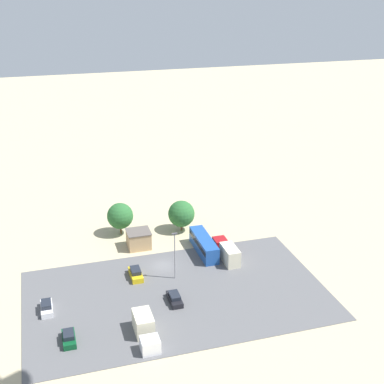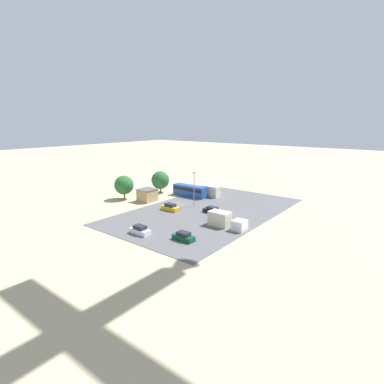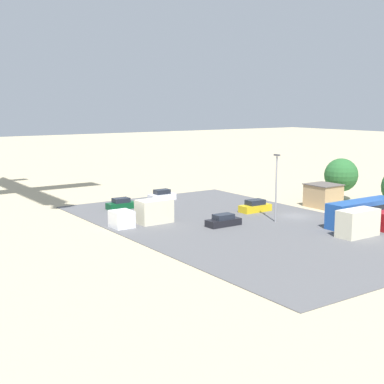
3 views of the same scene
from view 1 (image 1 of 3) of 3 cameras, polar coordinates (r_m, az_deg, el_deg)
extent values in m
plane|color=tan|center=(94.51, -3.15, -7.87)|extent=(400.00, 400.00, 0.00)
cube|color=#565659|center=(86.61, -1.63, -10.90)|extent=(47.48, 28.21, 0.08)
cube|color=tan|center=(100.18, -5.71, -5.07)|extent=(4.12, 3.92, 3.18)
cube|color=#59514C|center=(99.44, -5.74, -4.22)|extent=(4.36, 4.16, 0.12)
cube|color=#1E4C9E|center=(97.82, 1.27, -5.66)|extent=(2.52, 10.30, 3.04)
cube|color=black|center=(97.57, 1.28, -5.38)|extent=(2.56, 9.89, 0.85)
cube|color=#0C4723|center=(78.61, -12.99, -15.03)|extent=(1.77, 4.01, 0.88)
cube|color=#1E232D|center=(78.16, -13.04, -14.58)|extent=(1.48, 2.25, 0.64)
cube|color=silver|center=(85.38, -15.23, -11.92)|extent=(1.74, 4.15, 0.94)
cube|color=#1E232D|center=(84.94, -15.29, -11.46)|extent=(1.46, 2.32, 0.69)
cube|color=gold|center=(91.26, -6.02, -8.77)|extent=(1.86, 4.50, 0.94)
cube|color=#1E232D|center=(90.84, -6.04, -8.32)|extent=(1.56, 2.52, 0.69)
cube|color=black|center=(84.70, -1.87, -11.38)|extent=(1.75, 4.33, 0.83)
cube|color=#1E232D|center=(84.31, -1.87, -10.98)|extent=(1.47, 2.43, 0.61)
cube|color=maroon|center=(99.23, 3.02, -5.56)|extent=(2.34, 2.73, 2.11)
cube|color=beige|center=(94.77, 4.07, -6.71)|extent=(2.34, 4.86, 3.01)
cube|color=silver|center=(74.99, -4.48, -15.96)|extent=(2.56, 2.36, 2.02)
cube|color=beige|center=(78.23, -5.22, -13.76)|extent=(2.56, 4.20, 2.88)
cylinder|color=brown|center=(106.23, -1.13, -3.72)|extent=(0.36, 0.36, 1.72)
sphere|color=#28602D|center=(105.02, -1.14, -2.34)|extent=(5.24, 5.24, 5.24)
cylinder|color=brown|center=(105.79, -7.59, -3.97)|extent=(0.36, 0.36, 1.97)
sphere|color=#28602D|center=(104.55, -7.67, -2.54)|extent=(5.09, 5.09, 5.09)
cylinder|color=gray|center=(88.75, -1.84, -6.92)|extent=(0.20, 0.20, 8.13)
cube|color=#4C4C51|center=(86.76, -1.88, -4.47)|extent=(0.90, 0.28, 0.20)
camera|label=2|loc=(55.54, -57.06, -18.53)|focal=28.00mm
camera|label=3|loc=(80.34, 44.61, -8.92)|focal=50.00mm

